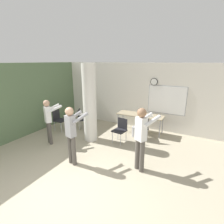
{
  "coord_description": "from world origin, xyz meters",
  "views": [
    {
      "loc": [
        2.58,
        -2.11,
        2.87
      ],
      "look_at": [
        0.09,
        2.63,
        1.29
      ],
      "focal_mm": 28.0,
      "sensor_mm": 36.0,
      "label": 1
    }
  ],
  "objects": [
    {
      "name": "chair_near_pillar",
      "position": [
        -1.87,
        3.62,
        0.51
      ],
      "size": [
        0.59,
        0.59,
        0.87
      ],
      "color": "#232328",
      "rests_on": "ground_plane"
    },
    {
      "name": "chair_table_front",
      "position": [
        0.12,
        3.24,
        0.51
      ],
      "size": [
        0.5,
        0.5,
        0.87
      ],
      "color": "#232328",
      "rests_on": "ground_plane"
    },
    {
      "name": "folding_table",
      "position": [
        0.44,
        4.44,
        0.71
      ],
      "size": [
        1.87,
        0.63,
        0.76
      ],
      "color": "tan",
      "rests_on": "ground_plane"
    },
    {
      "name": "person_playing_side",
      "position": [
        1.32,
        1.93,
        1.03
      ],
      "size": [
        0.59,
        0.72,
        1.75
      ],
      "color": "#514C47",
      "rests_on": "ground_plane"
    },
    {
      "name": "wall_back",
      "position": [
        0.02,
        5.06,
        1.4
      ],
      "size": [
        8.0,
        0.15,
        2.8
      ],
      "color": "silver",
      "rests_on": "ground_plane"
    },
    {
      "name": "waste_bin",
      "position": [
        0.44,
        3.95,
        0.2
      ],
      "size": [
        0.27,
        0.27,
        0.39
      ],
      "color": "#B2B2B7",
      "rests_on": "ground_plane"
    },
    {
      "name": "chair_table_right",
      "position": [
        0.75,
        3.82,
        0.51
      ],
      "size": [
        0.58,
        0.58,
        0.87
      ],
      "color": "#232328",
      "rests_on": "ground_plane"
    },
    {
      "name": "person_playing_front",
      "position": [
        -0.49,
        1.33,
        0.99
      ],
      "size": [
        0.48,
        0.69,
        1.69
      ],
      "color": "#514C47",
      "rests_on": "ground_plane"
    },
    {
      "name": "chair_by_left_wall",
      "position": [
        -2.67,
        3.06,
        0.51
      ],
      "size": [
        0.46,
        0.46,
        0.87
      ],
      "color": "#232328",
      "rests_on": "ground_plane"
    },
    {
      "name": "person_watching_back",
      "position": [
        -2.05,
        1.97,
        0.94
      ],
      "size": [
        0.53,
        0.64,
        1.59
      ],
      "color": "#514C47",
      "rests_on": "ground_plane"
    },
    {
      "name": "wall_left_accent",
      "position": [
        -3.5,
        2.5,
        1.4
      ],
      "size": [
        0.12,
        7.0,
        2.8
      ],
      "color": "#5B7551",
      "rests_on": "ground_plane"
    },
    {
      "name": "ground_plane",
      "position": [
        0.0,
        0.0,
        0.0
      ],
      "size": [
        24.0,
        24.0,
        0.0
      ],
      "primitive_type": "plane",
      "color": "#ADA389"
    },
    {
      "name": "bottle_on_table",
      "position": [
        0.44,
        4.28,
        0.87
      ],
      "size": [
        0.07,
        0.07,
        0.3
      ],
      "color": "black",
      "rests_on": "folding_table"
    },
    {
      "name": "support_pillar",
      "position": [
        -0.95,
        2.9,
        1.4
      ],
      "size": [
        0.48,
        0.48,
        2.8
      ],
      "color": "silver",
      "rests_on": "ground_plane"
    }
  ]
}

